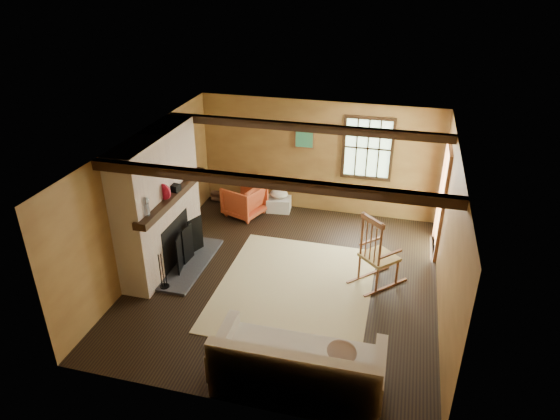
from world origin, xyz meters
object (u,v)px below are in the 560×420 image
(rocking_chair, at_px, (377,255))
(laundry_basket, at_px, (279,204))
(fireplace, at_px, (161,207))
(armchair, at_px, (244,200))
(sofa, at_px, (298,370))

(rocking_chair, bearing_deg, laundry_basket, -0.64)
(fireplace, height_order, armchair, fireplace)
(sofa, bearing_deg, armchair, 115.57)
(laundry_basket, relative_size, armchair, 0.67)
(rocking_chair, distance_m, laundry_basket, 3.18)
(armchair, bearing_deg, fireplace, -0.37)
(fireplace, relative_size, armchair, 3.20)
(sofa, bearing_deg, laundry_basket, 106.89)
(rocking_chair, xyz_separation_m, laundry_basket, (-2.26, 2.20, -0.40))
(rocking_chair, distance_m, armchair, 3.45)
(fireplace, height_order, sofa, fireplace)
(laundry_basket, bearing_deg, rocking_chair, -44.28)
(laundry_basket, xyz_separation_m, armchair, (-0.66, -0.37, 0.19))
(rocking_chair, relative_size, laundry_basket, 2.59)
(rocking_chair, xyz_separation_m, sofa, (-0.75, -2.59, -0.24))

